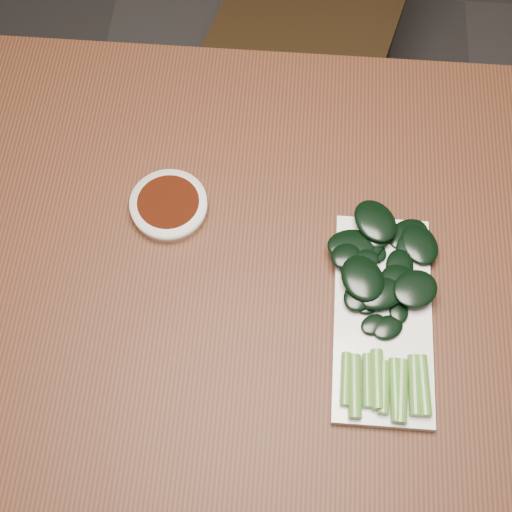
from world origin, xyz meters
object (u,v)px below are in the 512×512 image
Objects in this scene: sauce_bowl at (169,206)px; serving_plate at (382,317)px; gai_lan at (382,292)px; table at (263,284)px.

sauce_bowl is 0.35m from serving_plate.
sauce_bowl is at bearing 158.84° from gai_lan.
serving_plate is (0.32, -0.15, -0.01)m from sauce_bowl.
table is 0.20m from gai_lan.
serving_plate is at bearing -25.38° from sauce_bowl.
sauce_bowl reaches higher than table.
gai_lan is at bearing -21.16° from sauce_bowl.
gai_lan is (0.31, -0.12, 0.01)m from sauce_bowl.
table is 4.22× the size of gai_lan.
table is 12.28× the size of sauce_bowl.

